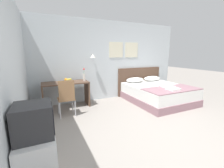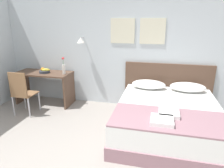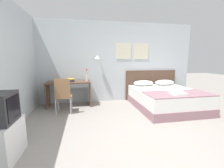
{
  "view_description": "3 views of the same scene",
  "coord_description": "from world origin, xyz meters",
  "px_view_note": "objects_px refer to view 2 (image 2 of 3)",
  "views": [
    {
      "loc": [
        -2.03,
        -1.79,
        1.58
      ],
      "look_at": [
        -0.33,
        1.85,
        0.76
      ],
      "focal_mm": 24.0,
      "sensor_mm": 36.0,
      "label": 1
    },
    {
      "loc": [
        1.16,
        -1.36,
        1.9
      ],
      "look_at": [
        0.36,
        1.99,
        0.81
      ],
      "focal_mm": 32.0,
      "sensor_mm": 36.0,
      "label": 2
    },
    {
      "loc": [
        -1.0,
        -2.01,
        1.41
      ],
      "look_at": [
        -0.31,
        1.59,
        0.82
      ],
      "focal_mm": 24.0,
      "sensor_mm": 36.0,
      "label": 3
    }
  ],
  "objects_px": {
    "folded_towel_mid_bed": "(162,120)",
    "desk": "(44,82)",
    "throw_blanket": "(170,119)",
    "pillow_right": "(188,87)",
    "bed": "(167,119)",
    "desk_chair": "(22,91)",
    "flower_vase": "(64,68)",
    "fruit_bowl": "(44,71)",
    "headboard": "(167,87)",
    "pillow_left": "(149,84)",
    "folded_towel_near_foot": "(169,112)"
  },
  "relations": [
    {
      "from": "folded_towel_mid_bed",
      "to": "desk",
      "type": "xyz_separation_m",
      "value": [
        -2.71,
        1.45,
        -0.06
      ]
    },
    {
      "from": "throw_blanket",
      "to": "desk",
      "type": "xyz_separation_m",
      "value": [
        -2.82,
        1.31,
        -0.02
      ]
    },
    {
      "from": "headboard",
      "to": "throw_blanket",
      "type": "distance_m",
      "value": 1.62
    },
    {
      "from": "throw_blanket",
      "to": "fruit_bowl",
      "type": "bearing_deg",
      "value": 155.16
    },
    {
      "from": "throw_blanket",
      "to": "folded_towel_near_foot",
      "type": "xyz_separation_m",
      "value": [
        -0.01,
        0.14,
        0.04
      ]
    },
    {
      "from": "fruit_bowl",
      "to": "flower_vase",
      "type": "relative_size",
      "value": 0.67
    },
    {
      "from": "throw_blanket",
      "to": "folded_towel_near_foot",
      "type": "distance_m",
      "value": 0.15
    },
    {
      "from": "folded_towel_mid_bed",
      "to": "bed",
      "type": "bearing_deg",
      "value": 81.41
    },
    {
      "from": "bed",
      "to": "headboard",
      "type": "relative_size",
      "value": 1.09
    },
    {
      "from": "pillow_left",
      "to": "fruit_bowl",
      "type": "height_order",
      "value": "fruit_bowl"
    },
    {
      "from": "fruit_bowl",
      "to": "headboard",
      "type": "bearing_deg",
      "value": 7.09
    },
    {
      "from": "desk",
      "to": "flower_vase",
      "type": "height_order",
      "value": "flower_vase"
    },
    {
      "from": "pillow_right",
      "to": "throw_blanket",
      "type": "bearing_deg",
      "value": -105.98
    },
    {
      "from": "pillow_left",
      "to": "folded_towel_mid_bed",
      "type": "xyz_separation_m",
      "value": [
        0.28,
        -1.49,
        -0.04
      ]
    },
    {
      "from": "pillow_left",
      "to": "desk",
      "type": "height_order",
      "value": "desk"
    },
    {
      "from": "bed",
      "to": "desk_chair",
      "type": "distance_m",
      "value": 2.91
    },
    {
      "from": "bed",
      "to": "throw_blanket",
      "type": "bearing_deg",
      "value": -90.0
    },
    {
      "from": "bed",
      "to": "flower_vase",
      "type": "relative_size",
      "value": 5.21
    },
    {
      "from": "pillow_left",
      "to": "flower_vase",
      "type": "relative_size",
      "value": 1.8
    },
    {
      "from": "folded_towel_near_foot",
      "to": "desk_chair",
      "type": "xyz_separation_m",
      "value": [
        -2.89,
        0.47,
        -0.06
      ]
    },
    {
      "from": "pillow_left",
      "to": "pillow_right",
      "type": "relative_size",
      "value": 1.0
    },
    {
      "from": "throw_blanket",
      "to": "flower_vase",
      "type": "relative_size",
      "value": 4.35
    },
    {
      "from": "headboard",
      "to": "pillow_left",
      "type": "relative_size",
      "value": 2.67
    },
    {
      "from": "folded_towel_mid_bed",
      "to": "flower_vase",
      "type": "relative_size",
      "value": 0.8
    },
    {
      "from": "pillow_left",
      "to": "fruit_bowl",
      "type": "relative_size",
      "value": 2.68
    },
    {
      "from": "folded_towel_near_foot",
      "to": "flower_vase",
      "type": "distance_m",
      "value": 2.54
    },
    {
      "from": "desk_chair",
      "to": "headboard",
      "type": "bearing_deg",
      "value": 19.17
    },
    {
      "from": "bed",
      "to": "throw_blanket",
      "type": "distance_m",
      "value": 0.65
    },
    {
      "from": "bed",
      "to": "throw_blanket",
      "type": "relative_size",
      "value": 1.2
    },
    {
      "from": "pillow_left",
      "to": "folded_towel_mid_bed",
      "type": "distance_m",
      "value": 1.52
    },
    {
      "from": "desk_chair",
      "to": "fruit_bowl",
      "type": "relative_size",
      "value": 3.64
    },
    {
      "from": "throw_blanket",
      "to": "folded_towel_near_foot",
      "type": "relative_size",
      "value": 4.93
    },
    {
      "from": "pillow_left",
      "to": "flower_vase",
      "type": "bearing_deg",
      "value": -177.62
    },
    {
      "from": "headboard",
      "to": "throw_blanket",
      "type": "bearing_deg",
      "value": -90.0
    },
    {
      "from": "bed",
      "to": "pillow_left",
      "type": "bearing_deg",
      "value": 116.76
    },
    {
      "from": "pillow_right",
      "to": "folded_towel_mid_bed",
      "type": "xyz_separation_m",
      "value": [
        -0.5,
        -1.49,
        -0.04
      ]
    },
    {
      "from": "throw_blanket",
      "to": "folded_towel_mid_bed",
      "type": "distance_m",
      "value": 0.18
    },
    {
      "from": "pillow_right",
      "to": "folded_towel_mid_bed",
      "type": "distance_m",
      "value": 1.57
    },
    {
      "from": "pillow_left",
      "to": "desk",
      "type": "bearing_deg",
      "value": -178.99
    },
    {
      "from": "folded_towel_near_foot",
      "to": "desk",
      "type": "height_order",
      "value": "desk"
    },
    {
      "from": "bed",
      "to": "folded_towel_near_foot",
      "type": "distance_m",
      "value": 0.55
    },
    {
      "from": "throw_blanket",
      "to": "flower_vase",
      "type": "xyz_separation_m",
      "value": [
        -2.27,
        1.27,
        0.35
      ]
    },
    {
      "from": "throw_blanket",
      "to": "desk",
      "type": "relative_size",
      "value": 1.29
    },
    {
      "from": "bed",
      "to": "desk_chair",
      "type": "bearing_deg",
      "value": 179.46
    },
    {
      "from": "pillow_left",
      "to": "folded_towel_mid_bed",
      "type": "relative_size",
      "value": 2.24
    },
    {
      "from": "fruit_bowl",
      "to": "flower_vase",
      "type": "xyz_separation_m",
      "value": [
        0.49,
        -0.0,
        0.1
      ]
    },
    {
      "from": "bed",
      "to": "fruit_bowl",
      "type": "xyz_separation_m",
      "value": [
        -2.76,
        0.69,
        0.53
      ]
    },
    {
      "from": "throw_blanket",
      "to": "headboard",
      "type": "bearing_deg",
      "value": 90.0
    },
    {
      "from": "pillow_right",
      "to": "desk_chair",
      "type": "xyz_separation_m",
      "value": [
        -3.29,
        -0.74,
        -0.09
      ]
    },
    {
      "from": "headboard",
      "to": "desk",
      "type": "height_order",
      "value": "headboard"
    }
  ]
}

